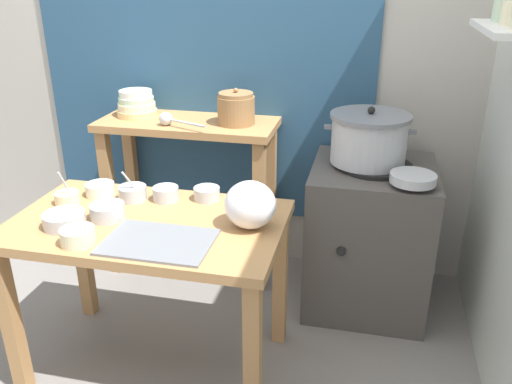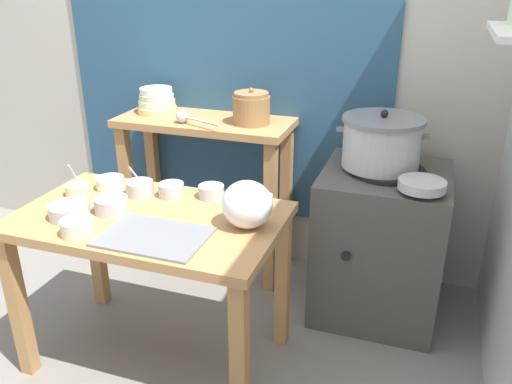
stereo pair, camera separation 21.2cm
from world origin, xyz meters
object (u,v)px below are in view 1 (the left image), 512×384
object	(u,v)px
serving_tray	(158,242)
steamer_pot	(369,138)
stove_block	(368,236)
prep_bowl_7	(259,201)
prep_table	(150,244)
plastic_bag	(250,205)
clay_pot	(236,109)
bowl_stack_enamel	(137,104)
back_shelf_table	(189,159)
prep_bowl_2	(107,211)
prep_bowl_8	(100,189)
ladle	(168,119)
prep_bowl_4	(132,192)
prep_bowl_3	(207,193)
prep_bowl_1	(78,236)
prep_bowl_6	(166,193)
prep_bowl_5	(64,219)
prep_bowl_0	(67,197)
wide_pan	(413,178)

from	to	relation	value
serving_tray	steamer_pot	bearing A→B (deg)	51.04
stove_block	prep_bowl_7	size ratio (longest dim) A/B	7.65
prep_table	plastic_bag	bearing A→B (deg)	4.72
clay_pot	bowl_stack_enamel	world-z (taller)	clay_pot
back_shelf_table	prep_bowl_2	xyz separation A→B (m)	(-0.04, -0.86, 0.07)
plastic_bag	prep_bowl_8	distance (m)	0.74
ladle	prep_bowl_4	size ratio (longest dim) A/B	1.95
prep_bowl_3	steamer_pot	bearing A→B (deg)	35.31
prep_bowl_7	prep_bowl_4	bearing A→B (deg)	-176.49
back_shelf_table	prep_bowl_1	size ratio (longest dim) A/B	7.56
prep_bowl_4	prep_bowl_6	bearing A→B (deg)	10.58
prep_bowl_3	prep_bowl_6	bearing A→B (deg)	-164.72
plastic_bag	prep_bowl_7	size ratio (longest dim) A/B	1.98
prep_bowl_7	plastic_bag	bearing A→B (deg)	-88.99
back_shelf_table	stove_block	bearing A→B (deg)	-7.39
clay_pot	prep_bowl_5	xyz separation A→B (m)	(-0.45, -0.96, -0.23)
prep_bowl_1	prep_bowl_4	bearing A→B (deg)	86.85
bowl_stack_enamel	prep_bowl_4	size ratio (longest dim) A/B	1.52
prep_bowl_6	prep_bowl_7	size ratio (longest dim) A/B	1.10
stove_block	prep_bowl_1	bearing A→B (deg)	-138.00
ladle	prep_bowl_7	size ratio (longest dim) A/B	2.75
serving_tray	prep_bowl_5	size ratio (longest dim) A/B	2.44
prep_bowl_3	prep_bowl_6	world-z (taller)	prep_bowl_6
ladle	prep_bowl_2	xyz separation A→B (m)	(0.02, -0.75, -0.18)
prep_bowl_1	prep_bowl_2	xyz separation A→B (m)	(0.01, 0.22, 0.00)
prep_bowl_2	prep_bowl_4	world-z (taller)	prep_bowl_4
ladle	prep_bowl_5	world-z (taller)	ladle
prep_bowl_2	serving_tray	bearing A→B (deg)	-28.06
prep_table	prep_bowl_0	distance (m)	0.43
back_shelf_table	prep_bowl_4	xyz separation A→B (m)	(-0.02, -0.66, 0.07)
prep_bowl_1	prep_bowl_3	distance (m)	0.60
prep_bowl_0	prep_bowl_2	bearing A→B (deg)	-22.16
ladle	prep_bowl_4	bearing A→B (deg)	-85.82
bowl_stack_enamel	prep_bowl_3	distance (m)	0.89
stove_block	prep_bowl_7	world-z (taller)	same
prep_table	prep_bowl_6	distance (m)	0.25
steamer_pot	plastic_bag	world-z (taller)	steamer_pot
prep_table	prep_bowl_1	world-z (taller)	prep_bowl_1
prep_table	steamer_pot	world-z (taller)	steamer_pot
ladle	prep_bowl_7	xyz separation A→B (m)	(0.60, -0.51, -0.18)
stove_block	plastic_bag	world-z (taller)	plastic_bag
prep_bowl_8	prep_bowl_0	bearing A→B (deg)	-129.14
clay_pot	prep_bowl_2	bearing A→B (deg)	-110.08
steamer_pot	prep_bowl_3	size ratio (longest dim) A/B	3.79
wide_pan	prep_bowl_5	xyz separation A→B (m)	(-1.34, -0.62, -0.05)
prep_bowl_7	prep_bowl_8	size ratio (longest dim) A/B	0.80
prep_table	prep_bowl_4	world-z (taller)	prep_bowl_4
ladle	stove_block	bearing A→B (deg)	-0.96
prep_table	wide_pan	size ratio (longest dim) A/B	5.41
back_shelf_table	prep_bowl_0	xyz separation A→B (m)	(-0.28, -0.76, 0.07)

